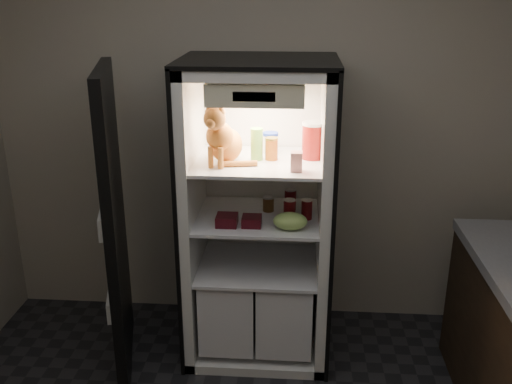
# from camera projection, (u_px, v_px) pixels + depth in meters

# --- Properties ---
(room_shell) EXTENTS (3.60, 3.60, 3.60)m
(room_shell) POSITION_uv_depth(u_px,v_px,m) (231.00, 179.00, 1.99)
(room_shell) COLOR white
(room_shell) RESTS_ON floor
(refrigerator) EXTENTS (0.90, 0.72, 1.88)m
(refrigerator) POSITION_uv_depth(u_px,v_px,m) (259.00, 234.00, 3.57)
(refrigerator) COLOR white
(refrigerator) RESTS_ON floor
(fridge_door) EXTENTS (0.27, 0.86, 1.85)m
(fridge_door) POSITION_uv_depth(u_px,v_px,m) (115.00, 228.00, 3.35)
(fridge_door) COLOR black
(fridge_door) RESTS_ON floor
(tabby_cat) EXTENTS (0.31, 0.37, 0.38)m
(tabby_cat) POSITION_uv_depth(u_px,v_px,m) (223.00, 139.00, 3.25)
(tabby_cat) COLOR #B96017
(tabby_cat) RESTS_ON refrigerator
(parmesan_shaker) EXTENTS (0.07, 0.07, 0.19)m
(parmesan_shaker) POSITION_uv_depth(u_px,v_px,m) (257.00, 144.00, 3.32)
(parmesan_shaker) COLOR green
(parmesan_shaker) RESTS_ON refrigerator
(mayo_tub) EXTENTS (0.09, 0.09, 0.13)m
(mayo_tub) POSITION_uv_depth(u_px,v_px,m) (270.00, 143.00, 3.46)
(mayo_tub) COLOR white
(mayo_tub) RESTS_ON refrigerator
(salsa_jar) EXTENTS (0.08, 0.08, 0.13)m
(salsa_jar) POSITION_uv_depth(u_px,v_px,m) (271.00, 149.00, 3.33)
(salsa_jar) COLOR maroon
(salsa_jar) RESTS_ON refrigerator
(pepper_jar) EXTENTS (0.13, 0.13, 0.22)m
(pepper_jar) POSITION_uv_depth(u_px,v_px,m) (313.00, 140.00, 3.34)
(pepper_jar) COLOR maroon
(pepper_jar) RESTS_ON refrigerator
(cream_carton) EXTENTS (0.06, 0.06, 0.11)m
(cream_carton) POSITION_uv_depth(u_px,v_px,m) (296.00, 162.00, 3.13)
(cream_carton) COLOR white
(cream_carton) RESTS_ON refrigerator
(soda_can_a) EXTENTS (0.07, 0.07, 0.13)m
(soda_can_a) POSITION_uv_depth(u_px,v_px,m) (290.00, 200.00, 3.53)
(soda_can_a) COLOR black
(soda_can_a) RESTS_ON refrigerator
(soda_can_b) EXTENTS (0.07, 0.07, 0.12)m
(soda_can_b) POSITION_uv_depth(u_px,v_px,m) (307.00, 209.00, 3.40)
(soda_can_b) COLOR black
(soda_can_b) RESTS_ON refrigerator
(soda_can_c) EXTENTS (0.07, 0.07, 0.13)m
(soda_can_c) POSITION_uv_depth(u_px,v_px,m) (289.00, 210.00, 3.37)
(soda_can_c) COLOR black
(soda_can_c) RESTS_ON refrigerator
(condiment_jar) EXTENTS (0.07, 0.07, 0.10)m
(condiment_jar) POSITION_uv_depth(u_px,v_px,m) (268.00, 204.00, 3.52)
(condiment_jar) COLOR brown
(condiment_jar) RESTS_ON refrigerator
(grape_bag) EXTENTS (0.20, 0.14, 0.10)m
(grape_bag) POSITION_uv_depth(u_px,v_px,m) (290.00, 221.00, 3.25)
(grape_bag) COLOR #8CB454
(grape_bag) RESTS_ON refrigerator
(berry_box_left) EXTENTS (0.12, 0.12, 0.06)m
(berry_box_left) POSITION_uv_depth(u_px,v_px,m) (227.00, 220.00, 3.31)
(berry_box_left) COLOR #4D0C14
(berry_box_left) RESTS_ON refrigerator
(berry_box_right) EXTENTS (0.11, 0.11, 0.06)m
(berry_box_right) POSITION_uv_depth(u_px,v_px,m) (252.00, 221.00, 3.31)
(berry_box_right) COLOR #4D0C14
(berry_box_right) RESTS_ON refrigerator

